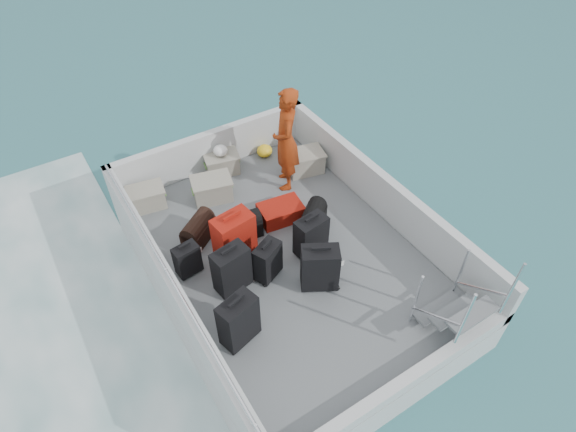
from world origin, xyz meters
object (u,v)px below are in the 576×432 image
at_px(suitcase_5, 234,238).
at_px(crate_3, 305,162).
at_px(suitcase_6, 320,268).
at_px(suitcase_1, 232,270).
at_px(crate_1, 212,190).
at_px(suitcase_7, 311,236).
at_px(passenger, 286,140).
at_px(suitcase_8, 281,212).
at_px(crate_2, 222,164).
at_px(crate_0, 147,198).
at_px(suitcase_2, 188,260).
at_px(suitcase_0, 239,321).
at_px(suitcase_4, 268,261).

relative_size(suitcase_5, crate_3, 1.29).
distance_m(suitcase_5, suitcase_6, 1.28).
bearing_deg(suitcase_1, crate_1, 63.81).
xyz_separation_m(suitcase_6, crate_3, (1.22, 2.16, -0.17)).
relative_size(suitcase_7, passenger, 0.37).
relative_size(suitcase_5, crate_1, 1.28).
bearing_deg(passenger, suitcase_7, 7.12).
distance_m(suitcase_1, suitcase_5, 0.56).
height_order(crate_1, crate_3, crate_1).
xyz_separation_m(suitcase_8, crate_1, (-0.69, 0.99, 0.05)).
xyz_separation_m(suitcase_7, crate_2, (-0.24, 2.34, -0.16)).
bearing_deg(crate_0, suitcase_8, -39.70).
xyz_separation_m(suitcase_6, suitcase_7, (0.24, 0.56, -0.02)).
bearing_deg(suitcase_8, suitcase_6, 177.53).
distance_m(suitcase_1, suitcase_2, 0.69).
distance_m(crate_2, passenger, 1.34).
bearing_deg(suitcase_5, suitcase_0, -123.25).
bearing_deg(suitcase_2, crate_2, 44.86).
bearing_deg(suitcase_1, suitcase_7, -10.10).
bearing_deg(suitcase_4, suitcase_2, 119.94).
xyz_separation_m(suitcase_2, suitcase_5, (0.69, -0.07, 0.13)).
bearing_deg(crate_2, suitcase_2, -128.47).
bearing_deg(suitcase_1, suitcase_0, -120.18).
distance_m(suitcase_0, crate_0, 2.92).
bearing_deg(suitcase_7, passenger, 64.16).
bearing_deg(suitcase_5, suitcase_8, 10.53).
relative_size(suitcase_2, suitcase_6, 0.73).
relative_size(suitcase_5, crate_0, 1.41).
relative_size(suitcase_6, suitcase_7, 1.07).
xyz_separation_m(suitcase_5, passenger, (1.47, 0.98, 0.50)).
height_order(suitcase_5, suitcase_6, suitcase_5).
height_order(suitcase_0, passenger, passenger).
bearing_deg(crate_1, crate_0, 158.45).
distance_m(suitcase_6, crate_3, 2.49).
xyz_separation_m(suitcase_2, crate_2, (1.40, 1.76, -0.09)).
relative_size(suitcase_4, crate_2, 1.08).
height_order(suitcase_2, suitcase_7, suitcase_7).
bearing_deg(suitcase_8, crate_2, 16.66).
distance_m(suitcase_4, crate_2, 2.45).
distance_m(suitcase_1, crate_3, 2.73).
xyz_separation_m(suitcase_4, suitcase_7, (0.74, 0.05, 0.03)).
distance_m(suitcase_1, passenger, 2.35).
height_order(suitcase_5, suitcase_7, suitcase_5).
height_order(crate_0, crate_3, crate_3).
bearing_deg(passenger, suitcase_0, -16.56).
bearing_deg(crate_2, suitcase_0, -112.87).
distance_m(suitcase_6, suitcase_8, 1.42).
bearing_deg(suitcase_7, suitcase_1, 171.97).
relative_size(suitcase_1, suitcase_7, 1.10).
bearing_deg(crate_2, crate_1, -129.55).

